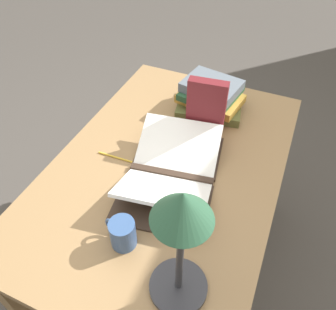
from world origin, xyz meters
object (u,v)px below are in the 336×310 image
at_px(open_book, 171,170).
at_px(coffee_mug, 122,233).
at_px(reading_lamp, 181,231).
at_px(pencil, 120,158).
at_px(book_stack_tall, 211,97).
at_px(book_standing_upright, 206,111).

xyz_separation_m(open_book, coffee_mug, (0.30, -0.03, 0.02)).
distance_m(reading_lamp, pencil, 0.59).
distance_m(open_book, book_stack_tall, 0.43).
bearing_deg(book_stack_tall, pencil, -26.17).
xyz_separation_m(book_stack_tall, book_standing_upright, (0.19, 0.04, 0.07)).
bearing_deg(open_book, book_standing_upright, 162.51).
height_order(open_book, pencil, open_book).
bearing_deg(reading_lamp, book_standing_upright, -167.24).
distance_m(book_standing_upright, reading_lamp, 0.63).
bearing_deg(pencil, reading_lamp, 46.56).
bearing_deg(book_standing_upright, coffee_mug, -13.49).
bearing_deg(pencil, book_standing_upright, 134.10).
height_order(coffee_mug, pencil, coffee_mug).
relative_size(reading_lamp, coffee_mug, 3.82).
xyz_separation_m(reading_lamp, pencil, (-0.36, -0.38, -0.28)).
bearing_deg(book_standing_upright, reading_lamp, 6.19).
bearing_deg(coffee_mug, book_stack_tall, 177.73).
relative_size(open_book, book_stack_tall, 1.70).
bearing_deg(reading_lamp, pencil, -133.44).
xyz_separation_m(book_standing_upright, pencil, (0.24, -0.25, -0.13)).
xyz_separation_m(open_book, pencil, (-0.00, -0.21, -0.03)).
height_order(book_standing_upright, coffee_mug, book_standing_upright).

